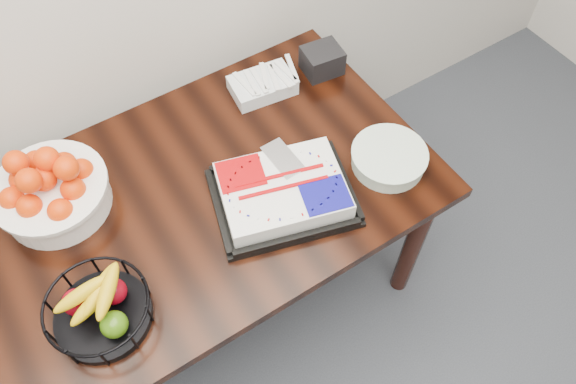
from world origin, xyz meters
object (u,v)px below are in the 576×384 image
cake_tray (283,192)px  fruit_basket (99,309)px  table (157,233)px  plate_stack (389,158)px  tangerine_bowl (49,188)px  napkin_box (322,60)px

cake_tray → fruit_basket: 0.62m
table → plate_stack: 0.78m
cake_tray → plate_stack: 0.37m
plate_stack → table: bearing=163.0°
table → tangerine_bowl: size_ratio=5.22×
napkin_box → fruit_basket: bearing=-156.0°
table → tangerine_bowl: (-0.21, 0.20, 0.18)m
plate_stack → napkin_box: (0.06, 0.47, 0.02)m
fruit_basket → plate_stack: size_ratio=1.14×
napkin_box → tangerine_bowl: bearing=-177.5°
fruit_basket → table: bearing=42.3°
table → plate_stack: bearing=-17.0°
tangerine_bowl → napkin_box: (1.01, 0.04, -0.05)m
tangerine_bowl → fruit_basket: (-0.03, -0.42, -0.03)m
tangerine_bowl → napkin_box: tangerine_bowl is taller
fruit_basket → plate_stack: bearing=-0.4°
tangerine_bowl → cake_tray: bearing=-31.2°
table → plate_stack: plate_stack is taller
plate_stack → napkin_box: 0.47m
cake_tray → fruit_basket: (-0.62, -0.06, 0.02)m
cake_tray → napkin_box: size_ratio=3.74×
fruit_basket → cake_tray: bearing=5.8°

